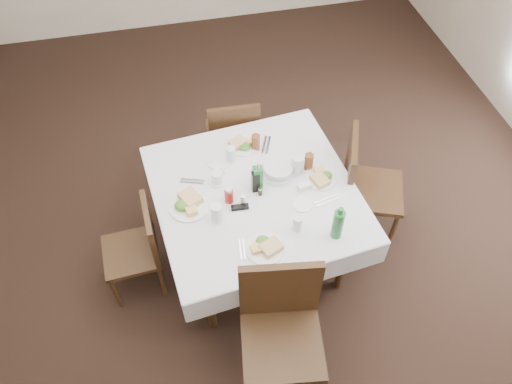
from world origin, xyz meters
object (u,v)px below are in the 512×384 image
green_bottle (338,224)px  bread_basket (278,170)px  chair_north (233,134)px  oil_cruet_green (258,177)px  chair_south (281,322)px  oil_cruet_dark (255,181)px  water_s (298,223)px  water_e (297,165)px  chair_east (362,182)px  dining_table (255,198)px  coffee_mug (217,178)px  water_w (217,213)px  water_n (231,154)px  chair_west (140,245)px  ketchup_bottle (229,195)px

green_bottle → bread_basket: bearing=111.2°
chair_north → oil_cruet_green: 0.92m
chair_south → green_bottle: bearing=42.4°
chair_south → oil_cruet_dark: bearing=86.9°
water_s → oil_cruet_green: size_ratio=0.45×
water_e → oil_cruet_green: size_ratio=0.57×
chair_south → chair_east: chair_south is taller
dining_table → chair_north: chair_north is taller
dining_table → coffee_mug: bearing=148.8°
water_s → chair_east: bearing=34.5°
oil_cruet_dark → water_s: bearing=-63.6°
water_w → bread_basket: size_ratio=0.59×
chair_north → water_n: (-0.11, -0.54, 0.32)m
chair_west → water_n: water_n is taller
water_e → water_w: 0.70m
water_w → dining_table: bearing=31.1°
chair_south → water_w: bearing=109.3°
dining_table → green_bottle: (0.43, -0.48, 0.20)m
chair_south → water_w: chair_south is taller
chair_west → water_s: size_ratio=7.05×
water_w → coffee_mug: water_w is taller
water_e → oil_cruet_green: (-0.31, -0.09, 0.04)m
dining_table → water_e: bearing=18.6°
chair_south → coffee_mug: chair_south is taller
chair_north → coffee_mug: chair_north is taller
chair_west → green_bottle: (1.28, -0.41, 0.41)m
chair_east → coffee_mug: (-1.10, 0.07, 0.25)m
chair_south → coffee_mug: size_ratio=8.04×
chair_west → oil_cruet_green: (0.88, 0.09, 0.40)m
chair_south → green_bottle: size_ratio=3.75×
oil_cruet_dark → water_w: bearing=-147.1°
water_e → water_n: bearing=153.6°
chair_west → water_w: water_w is taller
chair_south → chair_east: 1.34m
green_bottle → oil_cruet_dark: bearing=130.8°
chair_south → water_n: chair_south is taller
water_n → green_bottle: bearing=-56.4°
oil_cruet_green → green_bottle: green_bottle is taller
chair_east → coffee_mug: bearing=176.5°
ketchup_bottle → water_s: bearing=-39.8°
chair_south → water_e: chair_south is taller
water_s → ketchup_bottle: 0.51m
chair_west → bread_basket: 1.12m
chair_east → water_w: bearing=-167.3°
water_n → oil_cruet_dark: 0.33m
water_s → coffee_mug: size_ratio=0.91×
dining_table → coffee_mug: size_ratio=11.75×
chair_south → oil_cruet_green: size_ratio=3.97×
dining_table → oil_cruet_green: bearing=50.6°
green_bottle → water_w: bearing=158.0°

